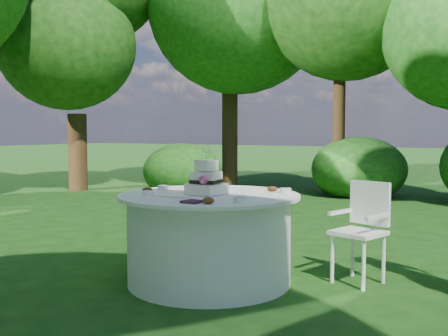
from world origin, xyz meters
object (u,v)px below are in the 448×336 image
(cake, at_px, (206,181))
(table, at_px, (209,238))
(napkins, at_px, (193,202))
(chair, at_px, (363,223))

(cake, bearing_deg, table, 91.52)
(cake, bearing_deg, napkins, -68.18)
(napkins, distance_m, cake, 0.53)
(cake, xyz_separation_m, chair, (1.13, 0.76, -0.37))
(napkins, bearing_deg, chair, 52.95)
(napkins, bearing_deg, cake, 111.82)
(table, bearing_deg, cake, -88.48)
(cake, distance_m, chair, 1.41)
(cake, relative_size, chair, 0.48)
(napkins, bearing_deg, table, 110.23)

